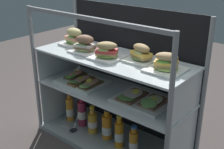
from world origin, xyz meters
TOP-DOWN VIEW (x-y plane):
  - ground_plane at (0.00, 0.00)m, footprint 6.00×6.00m
  - case_base_deck at (0.00, 0.00)m, footprint 1.12×0.45m
  - case_frame at (0.00, 0.14)m, footprint 1.12×0.45m
  - riser_lower_tier at (0.00, 0.00)m, footprint 1.06×0.39m
  - shelf_lower_glass at (0.00, 0.00)m, footprint 1.07×0.40m
  - riser_upper_tier at (0.00, 0.00)m, footprint 1.06×0.39m
  - shelf_upper_glass at (0.00, 0.00)m, footprint 1.07×0.40m
  - plated_roll_sandwich_far_left at (-0.37, 0.03)m, footprint 0.17×0.17m
  - plated_roll_sandwich_mid_left at (-0.20, -0.04)m, footprint 0.17×0.17m
  - plated_roll_sandwich_near_left_corner at (-0.00, -0.05)m, footprint 0.18×0.18m
  - plated_roll_sandwich_mid_right at (0.19, 0.04)m, footprint 0.17×0.17m
  - plated_roll_sandwich_near_right_corner at (0.39, 0.00)m, footprint 0.20×0.20m
  - open_sandwich_tray_center at (-0.25, -0.03)m, footprint 0.34×0.27m
  - open_sandwich_tray_far_right at (0.24, -0.00)m, footprint 0.34×0.26m
  - juice_bottle_near_post at (-0.41, -0.02)m, footprint 0.06×0.06m
  - juice_bottle_front_right_end at (-0.29, -0.01)m, footprint 0.06×0.06m
  - juice_bottle_front_middle at (-0.16, -0.03)m, footprint 0.07×0.07m
  - juice_bottle_back_left at (-0.03, -0.02)m, footprint 0.07×0.07m
  - juice_bottle_back_right at (0.10, -0.05)m, footprint 0.06×0.06m
  - juice_bottle_tucked_behind at (0.22, -0.04)m, footprint 0.06×0.06m
  - kitchen_scissors at (-0.29, -0.11)m, footprint 0.16×0.07m

SIDE VIEW (x-z plane):
  - ground_plane at x=0.00m, z-range -0.02..0.00m
  - case_base_deck at x=0.00m, z-range 0.00..0.04m
  - kitchen_scissors at x=-0.29m, z-range 0.04..0.04m
  - juice_bottle_tucked_behind at x=0.22m, z-range 0.02..0.22m
  - juice_bottle_front_middle at x=-0.16m, z-range 0.01..0.23m
  - juice_bottle_back_left at x=-0.03m, z-range 0.01..0.24m
  - juice_bottle_near_post at x=-0.41m, z-range 0.01..0.25m
  - juice_bottle_back_right at x=0.10m, z-range 0.01..0.25m
  - juice_bottle_front_right_end at x=-0.29m, z-range 0.01..0.27m
  - riser_lower_tier at x=0.00m, z-range 0.04..0.39m
  - shelf_lower_glass at x=0.00m, z-range 0.39..0.40m
  - open_sandwich_tray_center at x=-0.25m, z-range 0.39..0.46m
  - open_sandwich_tray_far_right at x=0.24m, z-range 0.39..0.45m
  - case_frame at x=0.00m, z-range 0.03..0.98m
  - riser_upper_tier at x=0.00m, z-range 0.40..0.63m
  - shelf_upper_glass at x=0.00m, z-range 0.63..0.65m
  - plated_roll_sandwich_near_right_corner at x=0.39m, z-range 0.63..0.74m
  - plated_roll_sandwich_near_left_corner at x=0.00m, z-range 0.64..0.75m
  - plated_roll_sandwich_mid_right at x=0.19m, z-range 0.64..0.75m
  - plated_roll_sandwich_mid_left at x=-0.20m, z-range 0.64..0.75m
  - plated_roll_sandwich_far_left at x=-0.37m, z-range 0.64..0.76m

